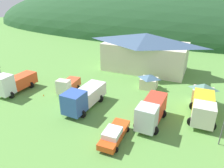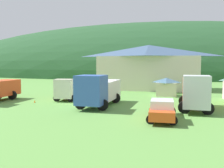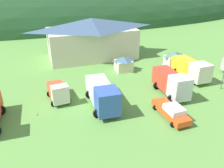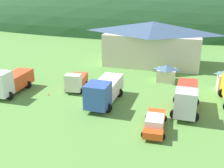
{
  "view_description": "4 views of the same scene",
  "coord_description": "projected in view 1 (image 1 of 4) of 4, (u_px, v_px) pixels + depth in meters",
  "views": [
    {
      "loc": [
        13.9,
        -22.71,
        15.3
      ],
      "look_at": [
        1.82,
        4.71,
        1.79
      ],
      "focal_mm": 33.71,
      "sensor_mm": 36.0,
      "label": 1
    },
    {
      "loc": [
        7.21,
        -25.46,
        4.49
      ],
      "look_at": [
        -0.15,
        5.54,
        1.8
      ],
      "focal_mm": 40.18,
      "sensor_mm": 36.0,
      "label": 2
    },
    {
      "loc": [
        -6.69,
        -23.88,
        14.56
      ],
      "look_at": [
        2.06,
        2.03,
        1.48
      ],
      "focal_mm": 36.44,
      "sensor_mm": 36.0,
      "label": 3
    },
    {
      "loc": [
        8.45,
        -29.25,
        13.76
      ],
      "look_at": [
        -0.17,
        3.35,
        1.02
      ],
      "focal_mm": 43.11,
      "sensor_mm": 36.0,
      "label": 4
    }
  ],
  "objects": [
    {
      "name": "forested_hill_backdrop",
      "position": [
        169.0,
        31.0,
        85.72
      ],
      "size": [
        173.58,
        60.0,
        37.2
      ],
      "primitive_type": "ellipsoid",
      "color": "#234C28",
      "rests_on": "ground"
    },
    {
      "name": "traffic_light_west",
      "position": [
        0.0,
        73.0,
        35.94
      ],
      "size": [
        0.2,
        0.32,
        3.71
      ],
      "color": "#4C4C51",
      "rests_on": "ground"
    },
    {
      "name": "traffic_cone_near_pickup",
      "position": [
        44.0,
        96.0,
        33.05
      ],
      "size": [
        0.36,
        0.36,
        0.61
      ],
      "primitive_type": "cone",
      "color": "orange",
      "rests_on": "ground"
    },
    {
      "name": "traffic_light_east",
      "position": [
        223.0,
        126.0,
        21.76
      ],
      "size": [
        0.2,
        0.32,
        3.9
      ],
      "color": "#4C4C51",
      "rests_on": "ground"
    },
    {
      "name": "box_truck_blue",
      "position": [
        84.0,
        97.0,
        29.02
      ],
      "size": [
        3.53,
        7.96,
        3.32
      ],
      "rotation": [
        0.0,
        0.0,
        -1.61
      ],
      "color": "#3356AD",
      "rests_on": "ground"
    },
    {
      "name": "play_shed_cream",
      "position": [
        149.0,
        81.0,
        35.13
      ],
      "size": [
        2.88,
        2.51,
        2.48
      ],
      "color": "beige",
      "rests_on": "ground"
    },
    {
      "name": "light_truck_cream",
      "position": [
        68.0,
        85.0,
        33.77
      ],
      "size": [
        2.78,
        4.79,
        2.62
      ],
      "rotation": [
        0.0,
        0.0,
        -1.47
      ],
      "color": "beige",
      "rests_on": "ground"
    },
    {
      "name": "heavy_rig_striped",
      "position": [
        203.0,
        108.0,
        26.47
      ],
      "size": [
        3.43,
        6.92,
        3.16
      ],
      "rotation": [
        0.0,
        0.0,
        -1.54
      ],
      "color": "silver",
      "rests_on": "ground"
    },
    {
      "name": "depot_building",
      "position": [
        145.0,
        51.0,
        42.48
      ],
      "size": [
        17.47,
        9.21,
        7.53
      ],
      "color": "beige",
      "rests_on": "ground"
    },
    {
      "name": "ground_plane",
      "position": [
        87.0,
        105.0,
        30.34
      ],
      "size": [
        200.0,
        200.0,
        0.0
      ],
      "primitive_type": "plane",
      "color": "#5B9342"
    },
    {
      "name": "service_pickup_orange",
      "position": [
        114.0,
        134.0,
        23.02
      ],
      "size": [
        2.38,
        5.44,
        1.66
      ],
      "rotation": [
        0.0,
        0.0,
        -1.54
      ],
      "color": "#E54E1B",
      "rests_on": "ground"
    },
    {
      "name": "play_shed_pink",
      "position": [
        203.0,
        93.0,
        30.38
      ],
      "size": [
        3.05,
        2.34,
        3.12
      ],
      "color": "beige",
      "rests_on": "ground"
    },
    {
      "name": "tow_truck_silver",
      "position": [
        151.0,
        111.0,
        25.51
      ],
      "size": [
        3.19,
        6.68,
        3.39
      ],
      "rotation": [
        0.0,
        0.0,
        -1.61
      ],
      "color": "silver",
      "rests_on": "ground"
    },
    {
      "name": "heavy_rig_white",
      "position": [
        14.0,
        82.0,
        33.56
      ],
      "size": [
        3.19,
        6.85,
        3.54
      ],
      "rotation": [
        0.0,
        0.0,
        -1.59
      ],
      "color": "white",
      "rests_on": "ground"
    }
  ]
}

